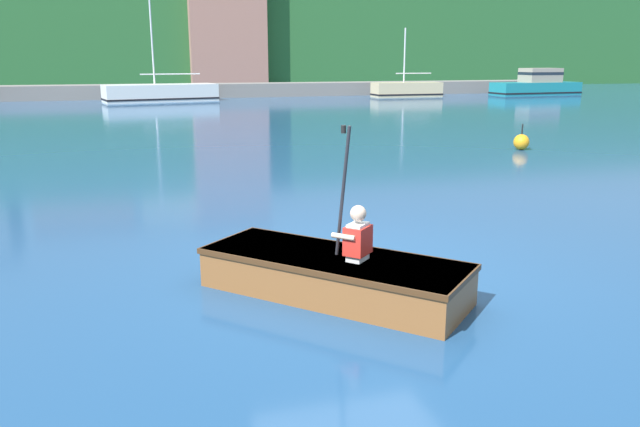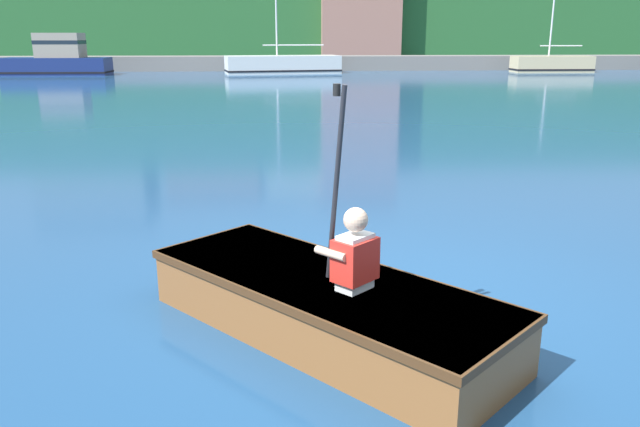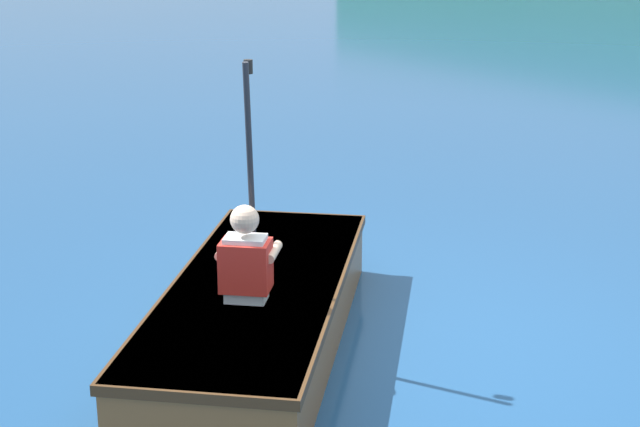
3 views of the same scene
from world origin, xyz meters
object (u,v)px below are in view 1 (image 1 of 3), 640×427
object	(u,v)px
moored_boat_dock_west_end	(161,93)
moored_boat_dock_center_near	(537,85)
channel_buoy	(521,142)
moored_boat_dock_west_inner	(407,90)
rowboat_foreground	(330,272)
person_paddler	(357,235)

from	to	relation	value
moored_boat_dock_west_end	moored_boat_dock_center_near	bearing A→B (deg)	-0.62
channel_buoy	moored_boat_dock_west_inner	bearing A→B (deg)	72.48
rowboat_foreground	channel_buoy	bearing A→B (deg)	46.53
moored_boat_dock_center_near	rowboat_foreground	bearing A→B (deg)	-128.44
moored_boat_dock_west_inner	person_paddler	world-z (taller)	moored_boat_dock_west_inner
channel_buoy	person_paddler	bearing A→B (deg)	-132.02
moored_boat_dock_center_near	channel_buoy	distance (m)	30.29
moored_boat_dock_west_end	channel_buoy	distance (m)	26.14
rowboat_foreground	channel_buoy	world-z (taller)	channel_buoy
person_paddler	moored_boat_dock_west_end	bearing A→B (deg)	90.38
moored_boat_dock_west_end	rowboat_foreground	distance (m)	33.77
moored_boat_dock_west_end	rowboat_foreground	bearing A→B (deg)	-89.99
moored_boat_dock_center_near	moored_boat_dock_west_inner	bearing A→B (deg)	177.72
rowboat_foreground	moored_boat_dock_center_near	bearing A→B (deg)	51.56
rowboat_foreground	channel_buoy	xyz separation A→B (m)	(8.61, 9.09, -0.03)
person_paddler	channel_buoy	world-z (taller)	person_paddler
moored_boat_dock_west_end	moored_boat_dock_center_near	distance (m)	26.58
moored_boat_dock_center_near	person_paddler	distance (m)	42.79
moored_boat_dock_west_inner	person_paddler	bearing A→B (deg)	-115.43
moored_boat_dock_west_inner	person_paddler	size ratio (longest dim) A/B	3.42
moored_boat_dock_center_near	person_paddler	world-z (taller)	moored_boat_dock_center_near
moored_boat_dock_west_end	moored_boat_dock_center_near	world-z (taller)	moored_boat_dock_west_end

